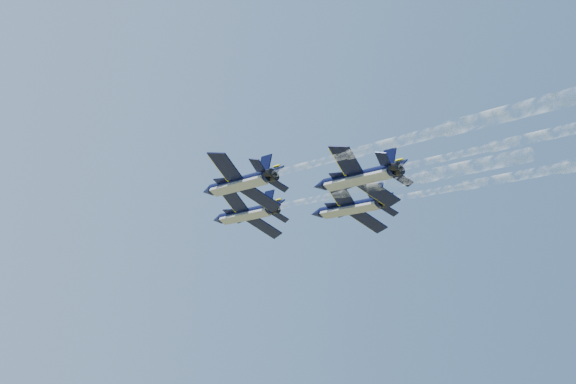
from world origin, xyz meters
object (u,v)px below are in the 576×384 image
jet_lead (245,214)px  jet_left (238,183)px  jet_right (349,208)px  jet_slot (357,178)px

jet_lead → jet_left: 13.97m
jet_right → jet_slot: size_ratio=1.00×
jet_lead → jet_left: bearing=-131.1°
jet_right → jet_lead: bearing=126.0°
jet_left → jet_right: (17.45, 1.95, 0.00)m
jet_left → jet_slot: (10.65, -9.08, 0.00)m
jet_lead → jet_right: same height
jet_lead → jet_slot: 21.24m
jet_lead → jet_slot: (3.33, -20.97, 0.00)m
jet_slot → jet_right: bearing=48.8°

